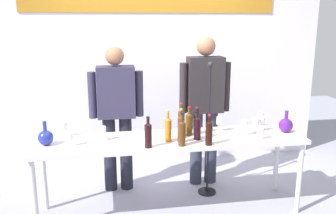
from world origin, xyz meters
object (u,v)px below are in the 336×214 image
(wine_bottle_5, at_px, (168,128))
(wine_bottle_6, at_px, (182,132))
(presenter_right, at_px, (205,102))
(wine_glass_right_2, at_px, (256,122))
(wine_glass_right_5, at_px, (261,121))
(decanter_blue_left, at_px, (46,137))
(decanter_blue_right, at_px, (286,125))
(microphone_stand, at_px, (208,151))
(wine_glass_left_1, at_px, (102,131))
(wine_bottle_7, at_px, (189,123))
(wine_glass_right_0, at_px, (245,125))
(wine_bottle_3, at_px, (197,127))
(wine_glass_left_2, at_px, (64,126))
(wine_glass_right_4, at_px, (220,121))
(wine_bottle_0, at_px, (181,128))
(wine_bottle_1, at_px, (197,122))
(wine_bottle_8, at_px, (181,120))
(wine_glass_right_3, at_px, (261,131))
(wine_bottle_4, at_px, (209,132))
(wine_glass_left_0, at_px, (70,137))
(wine_bottle_2, at_px, (148,134))
(presenter_left, at_px, (117,111))
(wine_glass_right_1, at_px, (261,117))
(display_table, at_px, (171,144))

(wine_bottle_5, bearing_deg, wine_bottle_6, -56.03)
(presenter_right, height_order, wine_glass_right_2, presenter_right)
(wine_glass_right_5, bearing_deg, decanter_blue_left, -177.72)
(decanter_blue_right, relative_size, microphone_stand, 0.15)
(wine_glass_left_1, distance_m, microphone_stand, 1.22)
(wine_bottle_7, xyz_separation_m, wine_glass_right_0, (0.54, -0.10, -0.01))
(wine_bottle_3, relative_size, wine_glass_left_1, 2.22)
(wine_glass_left_2, bearing_deg, wine_bottle_7, -7.36)
(wine_bottle_6, bearing_deg, wine_glass_right_4, 37.42)
(wine_bottle_0, height_order, wine_glass_right_0, wine_bottle_0)
(wine_bottle_0, distance_m, wine_bottle_1, 0.31)
(wine_bottle_8, bearing_deg, wine_bottle_3, -70.66)
(decanter_blue_left, distance_m, wine_bottle_7, 1.37)
(wine_glass_right_0, bearing_deg, wine_glass_left_1, 176.67)
(presenter_right, distance_m, wine_glass_right_0, 0.68)
(wine_glass_right_3, xyz_separation_m, wine_glass_right_5, (0.11, 0.26, 0.02))
(wine_bottle_4, relative_size, wine_glass_left_2, 1.96)
(wine_bottle_4, distance_m, wine_glass_left_0, 1.27)
(wine_bottle_3, bearing_deg, wine_bottle_5, 179.81)
(wine_glass_left_1, bearing_deg, presenter_right, 25.41)
(wine_bottle_4, relative_size, wine_glass_right_0, 1.87)
(wine_bottle_2, bearing_deg, presenter_left, 107.53)
(wine_glass_right_1, distance_m, wine_glass_right_5, 0.17)
(wine_bottle_5, distance_m, wine_bottle_7, 0.27)
(wine_bottle_2, distance_m, microphone_stand, 0.99)
(wine_glass_left_0, bearing_deg, display_table, 4.03)
(wine_bottle_6, bearing_deg, presenter_left, 124.62)
(wine_bottle_8, xyz_separation_m, wine_glass_right_4, (0.39, -0.08, -0.01))
(wine_bottle_8, distance_m, wine_glass_right_4, 0.39)
(decanter_blue_right, relative_size, wine_glass_right_3, 1.82)
(wine_bottle_7, height_order, wine_glass_left_2, wine_bottle_7)
(wine_bottle_4, height_order, wine_bottle_6, wine_bottle_6)
(wine_bottle_0, distance_m, wine_bottle_8, 0.35)
(wine_bottle_5, height_order, microphone_stand, microphone_stand)
(wine_glass_right_1, distance_m, wine_glass_right_4, 0.51)
(decanter_blue_left, height_order, wine_bottle_4, wine_bottle_4)
(wine_bottle_1, bearing_deg, wine_glass_right_0, -15.75)
(wine_bottle_6, relative_size, microphone_stand, 0.21)
(wine_glass_right_4, bearing_deg, display_table, -166.02)
(wine_bottle_7, height_order, wine_glass_right_4, wine_bottle_7)
(wine_glass_right_2, height_order, wine_glass_right_5, wine_glass_right_2)
(presenter_left, relative_size, wine_glass_right_5, 10.95)
(wine_bottle_6, distance_m, wine_glass_right_1, 1.08)
(wine_bottle_1, bearing_deg, wine_glass_left_2, 174.37)
(display_table, xyz_separation_m, wine_bottle_8, (0.15, 0.21, 0.19))
(wine_bottle_8, bearing_deg, wine_bottle_0, -102.24)
(wine_bottle_6, distance_m, wine_glass_right_3, 0.79)
(wine_bottle_2, bearing_deg, display_table, 42.18)
(wine_bottle_7, bearing_deg, wine_glass_right_1, 11.94)
(wine_bottle_4, relative_size, wine_glass_right_5, 1.95)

